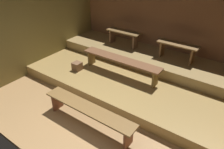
{
  "coord_description": "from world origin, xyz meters",
  "views": [
    {
      "loc": [
        2.42,
        -1.55,
        3.13
      ],
      "look_at": [
        -0.16,
        2.08,
        0.47
      ],
      "focal_mm": 33.66,
      "sensor_mm": 36.0,
      "label": 1
    }
  ],
  "objects_px": {
    "bench_middle_left": "(124,35)",
    "bench_middle_right": "(177,48)",
    "bench_lower_center": "(121,62)",
    "wooden_crate_lower": "(77,66)",
    "bench_floor_center": "(88,111)"
  },
  "relations": [
    {
      "from": "bench_middle_left",
      "to": "bench_middle_right",
      "type": "height_order",
      "value": "same"
    },
    {
      "from": "bench_lower_center",
      "to": "wooden_crate_lower",
      "type": "xyz_separation_m",
      "value": [
        -1.1,
        -0.5,
        -0.26
      ]
    },
    {
      "from": "bench_floor_center",
      "to": "wooden_crate_lower",
      "type": "xyz_separation_m",
      "value": [
        -1.47,
        1.22,
        0.01
      ]
    },
    {
      "from": "bench_floor_center",
      "to": "bench_middle_left",
      "type": "distance_m",
      "value": 3.09
    },
    {
      "from": "bench_floor_center",
      "to": "wooden_crate_lower",
      "type": "relative_size",
      "value": 9.5
    },
    {
      "from": "bench_middle_left",
      "to": "bench_middle_right",
      "type": "xyz_separation_m",
      "value": [
        1.7,
        0.0,
        0.0
      ]
    },
    {
      "from": "bench_middle_right",
      "to": "wooden_crate_lower",
      "type": "relative_size",
      "value": 4.88
    },
    {
      "from": "bench_floor_center",
      "to": "bench_lower_center",
      "type": "relative_size",
      "value": 0.95
    },
    {
      "from": "bench_floor_center",
      "to": "bench_middle_left",
      "type": "bearing_deg",
      "value": 109.81
    },
    {
      "from": "bench_floor_center",
      "to": "bench_middle_left",
      "type": "xyz_separation_m",
      "value": [
        -1.03,
        2.87,
        0.51
      ]
    },
    {
      "from": "bench_lower_center",
      "to": "bench_middle_right",
      "type": "bearing_deg",
      "value": 47.77
    },
    {
      "from": "bench_lower_center",
      "to": "bench_middle_right",
      "type": "height_order",
      "value": "bench_middle_right"
    },
    {
      "from": "bench_lower_center",
      "to": "bench_middle_left",
      "type": "bearing_deg",
      "value": 119.84
    },
    {
      "from": "bench_floor_center",
      "to": "bench_middle_right",
      "type": "bearing_deg",
      "value": 76.87
    },
    {
      "from": "bench_middle_left",
      "to": "bench_middle_right",
      "type": "distance_m",
      "value": 1.7
    }
  ]
}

